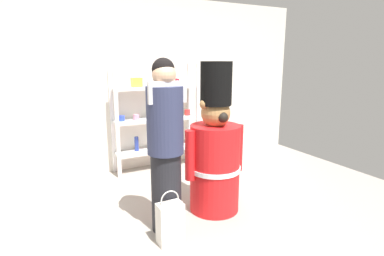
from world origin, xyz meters
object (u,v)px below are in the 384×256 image
(person_shopper, at_px, (165,145))
(shopping_bag, at_px, (170,223))
(merchandise_shelf, at_px, (156,117))
(teddy_bear_guard, at_px, (215,153))

(person_shopper, relative_size, shopping_bag, 3.26)
(shopping_bag, bearing_deg, merchandise_shelf, 72.11)
(teddy_bear_guard, distance_m, person_shopper, 0.69)
(teddy_bear_guard, relative_size, shopping_bag, 3.19)
(teddy_bear_guard, height_order, person_shopper, person_shopper)
(shopping_bag, bearing_deg, person_shopper, 74.29)
(merchandise_shelf, distance_m, shopping_bag, 2.18)
(person_shopper, bearing_deg, merchandise_shelf, 71.81)
(teddy_bear_guard, bearing_deg, person_shopper, -167.72)
(teddy_bear_guard, xyz_separation_m, person_shopper, (-0.65, -0.14, 0.21))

